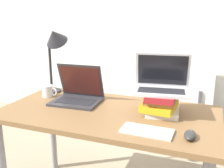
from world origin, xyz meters
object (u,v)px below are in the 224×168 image
(laptop_left, at_px, (78,94))
(wireless_keyboard, at_px, (147,131))
(laptop_on_books, at_px, (162,84))
(mouse, at_px, (190,135))
(desk_lamp, at_px, (54,44))
(mug, at_px, (48,91))
(mini_fridge, at_px, (182,106))
(book_stack, at_px, (161,103))

(laptop_left, distance_m, wireless_keyboard, 0.65)
(laptop_on_books, bearing_deg, mouse, -56.02)
(laptop_left, height_order, desk_lamp, desk_lamp)
(laptop_left, xyz_separation_m, mug, (-0.26, 0.02, -0.01))
(laptop_on_books, bearing_deg, laptop_left, 179.79)
(laptop_on_books, distance_m, mini_fridge, 1.14)
(mouse, xyz_separation_m, mini_fridge, (-0.15, 1.33, -0.32))
(mouse, relative_size, mini_fridge, 0.13)
(mouse, xyz_separation_m, desk_lamp, (-1.01, 0.41, 0.36))
(wireless_keyboard, xyz_separation_m, desk_lamp, (-0.80, 0.41, 0.37))
(desk_lamp, bearing_deg, mug, -105.40)
(mini_fridge, bearing_deg, book_stack, -92.35)
(wireless_keyboard, bearing_deg, laptop_on_books, 87.81)
(mouse, bearing_deg, laptop_left, 158.78)
(wireless_keyboard, distance_m, mug, 0.89)
(mug, distance_m, mini_fridge, 1.38)
(wireless_keyboard, relative_size, mini_fridge, 0.33)
(desk_lamp, bearing_deg, book_stack, -8.32)
(laptop_left, relative_size, wireless_keyboard, 1.24)
(laptop_on_books, bearing_deg, book_stack, -64.87)
(mouse, bearing_deg, mini_fridge, 96.58)
(laptop_on_books, distance_m, wireless_keyboard, 0.35)
(wireless_keyboard, xyz_separation_m, mouse, (0.21, 0.01, 0.01))
(book_stack, height_order, desk_lamp, desk_lamp)
(mug, height_order, desk_lamp, desk_lamp)
(laptop_on_books, bearing_deg, wireless_keyboard, -92.19)
(laptop_on_books, xyz_separation_m, mini_fridge, (0.05, 1.03, -0.48))
(laptop_on_books, xyz_separation_m, desk_lamp, (-0.81, 0.11, 0.20))
(wireless_keyboard, distance_m, desk_lamp, 0.97)
(book_stack, height_order, mouse, book_stack)
(mini_fridge, bearing_deg, laptop_on_books, -92.74)
(mouse, relative_size, mug, 0.90)
(wireless_keyboard, relative_size, mug, 2.23)
(mug, bearing_deg, book_stack, -2.45)
(laptop_left, bearing_deg, mini_fridge, 58.62)
(desk_lamp, bearing_deg, laptop_on_books, -7.44)
(laptop_left, xyz_separation_m, mouse, (0.78, -0.30, -0.03))
(laptop_left, relative_size, mini_fridge, 0.41)
(book_stack, height_order, mini_fridge, book_stack)
(laptop_left, bearing_deg, book_stack, -1.55)
(laptop_left, xyz_separation_m, laptop_on_books, (0.58, -0.00, 0.13))
(wireless_keyboard, bearing_deg, mouse, 2.38)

